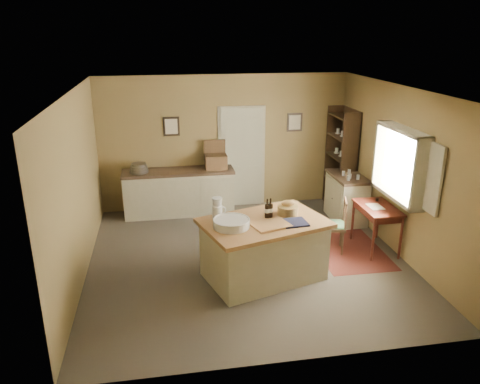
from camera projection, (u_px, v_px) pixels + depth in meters
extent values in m
plane|color=brown|center=(247.00, 259.00, 7.58)|extent=(5.00, 5.00, 0.00)
cube|color=olive|center=(224.00, 143.00, 9.46)|extent=(5.00, 0.10, 2.70)
cube|color=olive|center=(292.00, 254.00, 4.81)|extent=(5.00, 0.10, 2.70)
cube|color=olive|center=(77.00, 189.00, 6.73)|extent=(0.10, 5.00, 2.70)
cube|color=olive|center=(399.00, 172.00, 7.53)|extent=(0.10, 5.00, 2.70)
plane|color=silver|center=(248.00, 90.00, 6.68)|extent=(5.00, 5.00, 0.00)
cube|color=#B0AE94|center=(242.00, 156.00, 9.58)|extent=(0.97, 0.06, 2.11)
cube|color=black|center=(171.00, 126.00, 9.15)|extent=(0.32, 0.02, 0.38)
cube|color=beige|center=(171.00, 127.00, 9.13)|extent=(0.24, 0.01, 0.30)
cube|color=black|center=(295.00, 122.00, 9.55)|extent=(0.32, 0.02, 0.38)
cube|color=beige|center=(295.00, 122.00, 9.54)|extent=(0.24, 0.01, 0.30)
cube|color=#C0B89B|center=(396.00, 196.00, 7.44)|extent=(0.25, 1.32, 0.06)
cube|color=#C0B89B|center=(404.00, 130.00, 7.08)|extent=(0.25, 1.32, 0.06)
cube|color=white|center=(407.00, 163.00, 7.28)|extent=(0.01, 1.20, 1.00)
cube|color=#C0B89B|center=(434.00, 179.00, 6.51)|extent=(0.04, 0.35, 1.00)
cube|color=#C0B89B|center=(381.00, 151.00, 8.04)|extent=(0.04, 0.35, 1.00)
cube|color=#C0B89B|center=(264.00, 251.00, 6.91)|extent=(1.86, 1.45, 0.85)
cube|color=#A47543|center=(264.00, 223.00, 6.76)|extent=(2.01, 1.61, 0.06)
cylinder|color=white|center=(231.00, 223.00, 6.53)|extent=(0.51, 0.51, 0.11)
cube|color=#A47543|center=(271.00, 225.00, 6.56)|extent=(0.59, 0.49, 0.03)
cube|color=black|center=(292.00, 223.00, 6.66)|extent=(0.44, 0.36, 0.02)
cylinder|color=olive|center=(288.00, 210.00, 6.96)|extent=(0.31, 0.31, 0.14)
cylinder|color=black|center=(267.00, 208.00, 6.82)|extent=(0.07, 0.07, 0.29)
cylinder|color=black|center=(270.00, 208.00, 6.84)|extent=(0.07, 0.07, 0.29)
cube|color=#C0B89B|center=(179.00, 193.00, 9.33)|extent=(2.14, 0.59, 0.85)
cube|color=#332319|center=(178.00, 172.00, 9.18)|extent=(2.18, 0.62, 0.05)
cube|color=#472F1B|center=(216.00, 162.00, 9.25)|extent=(0.43, 0.32, 0.28)
cylinder|color=#59544F|center=(139.00, 168.00, 9.02)|extent=(0.36, 0.36, 0.18)
cube|color=#4A1911|center=(349.00, 250.00, 7.87)|extent=(1.12, 1.61, 0.01)
cube|color=#3A140E|center=(378.00, 207.00, 7.70)|extent=(0.55, 0.90, 0.03)
cube|color=#3A140E|center=(378.00, 211.00, 7.72)|extent=(0.49, 0.84, 0.10)
cube|color=silver|center=(375.00, 207.00, 7.68)|extent=(0.22, 0.30, 0.01)
cylinder|color=black|center=(377.00, 200.00, 7.93)|extent=(0.05, 0.05, 0.05)
cylinder|color=#3A140E|center=(373.00, 241.00, 7.41)|extent=(0.04, 0.04, 0.72)
cylinder|color=#3A140E|center=(401.00, 238.00, 7.48)|extent=(0.04, 0.04, 0.72)
cylinder|color=#3A140E|center=(353.00, 221.00, 8.17)|extent=(0.04, 0.04, 0.72)
cylinder|color=#3A140E|center=(378.00, 219.00, 8.25)|extent=(0.04, 0.04, 0.72)
cube|color=#C0B89B|center=(346.00, 199.00, 9.02)|extent=(0.53, 0.97, 0.85)
cube|color=#332319|center=(348.00, 177.00, 8.87)|extent=(0.56, 1.01, 0.05)
cylinder|color=silver|center=(350.00, 175.00, 8.71)|extent=(0.23, 0.23, 0.09)
cube|color=black|center=(349.00, 165.00, 9.06)|extent=(0.35, 0.04, 2.05)
cube|color=black|center=(333.00, 154.00, 9.88)|extent=(0.35, 0.04, 2.05)
cube|color=black|center=(349.00, 159.00, 9.50)|extent=(0.02, 0.92, 2.05)
cube|color=black|center=(338.00, 204.00, 9.79)|extent=(0.35, 0.88, 0.03)
cube|color=black|center=(339.00, 181.00, 9.62)|extent=(0.35, 0.88, 0.03)
cube|color=black|center=(341.00, 157.00, 9.45)|extent=(0.35, 0.88, 0.03)
cube|color=black|center=(343.00, 137.00, 9.32)|extent=(0.35, 0.88, 0.03)
cube|color=black|center=(344.00, 117.00, 9.18)|extent=(0.35, 0.88, 0.03)
cylinder|color=white|center=(341.00, 154.00, 9.43)|extent=(0.12, 0.12, 0.11)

